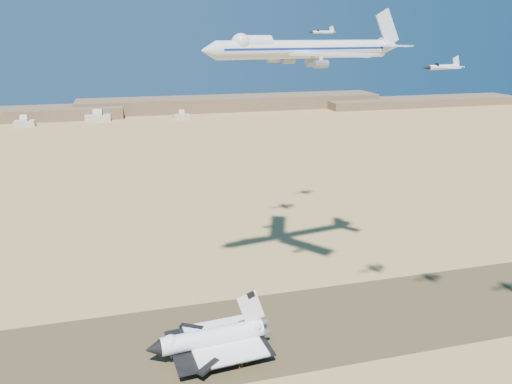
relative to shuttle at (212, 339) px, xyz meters
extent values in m
plane|color=#A8864A|center=(7.69, 7.61, -5.50)|extent=(1200.00, 1200.00, 0.00)
cube|color=#4E4127|center=(7.69, 7.61, -5.47)|extent=(600.00, 50.00, 0.06)
cube|color=brown|center=(127.69, 547.61, 3.50)|extent=(420.00, 60.00, 18.00)
cube|color=brown|center=(407.69, 517.61, 0.00)|extent=(300.00, 60.00, 11.00)
cube|color=beige|center=(-132.31, 477.61, -2.25)|extent=(22.00, 14.00, 6.50)
cube|color=beige|center=(-52.31, 492.61, -1.75)|extent=(30.00, 15.00, 7.50)
cube|color=beige|center=(47.69, 482.61, -2.75)|extent=(19.00, 12.50, 5.50)
cylinder|color=white|center=(0.09, 0.01, 0.78)|extent=(33.89, 8.78, 5.86)
cone|color=black|center=(-18.89, -1.66, 0.78)|extent=(5.18, 5.96, 5.57)
sphere|color=white|center=(-13.47, -1.18, 1.61)|extent=(5.44, 5.44, 5.44)
cube|color=white|center=(4.26, 0.38, -1.63)|extent=(25.15, 27.05, 0.94)
cube|color=black|center=(2.18, 0.19, -2.10)|extent=(33.49, 27.78, 0.52)
cube|color=white|center=(13.65, 1.20, 8.94)|extent=(9.73, 1.58, 12.06)
cylinder|color=gray|center=(-13.47, -1.18, -3.83)|extent=(0.38, 0.38, 3.35)
cylinder|color=black|center=(-13.47, -1.18, -4.93)|extent=(1.19, 0.57, 1.15)
cylinder|color=gray|center=(6.81, -4.66, -3.83)|extent=(0.38, 0.38, 3.35)
cylinder|color=black|center=(6.81, -4.66, -4.93)|extent=(1.19, 0.57, 1.15)
cylinder|color=gray|center=(5.89, 5.77, -3.83)|extent=(0.38, 0.38, 3.35)
cylinder|color=black|center=(5.89, 5.77, -4.93)|extent=(1.19, 0.57, 1.15)
cylinder|color=silver|center=(41.23, 31.14, 90.56)|extent=(66.37, 16.56, 6.23)
cone|color=silver|center=(6.12, 25.55, 90.56)|extent=(5.79, 6.92, 6.23)
sphere|color=silver|center=(17.18, 27.31, 92.80)|extent=(6.43, 6.43, 6.43)
cube|color=silver|center=(45.60, 16.06, 89.39)|extent=(24.59, 28.60, 0.68)
cube|color=silver|center=(40.70, 46.83, 89.39)|extent=(17.78, 30.48, 0.68)
cube|color=silver|center=(76.84, 30.39, 91.53)|extent=(10.91, 11.69, 0.49)
cube|color=silver|center=(74.85, 42.89, 91.53)|extent=(8.83, 11.92, 0.49)
cube|color=silver|center=(75.85, 36.64, 97.86)|extent=(11.07, 2.42, 13.92)
cylinder|color=gray|center=(40.68, 22.18, 86.47)|extent=(5.21, 3.27, 2.53)
cylinder|color=gray|center=(40.13, 13.21, 86.47)|extent=(5.21, 3.27, 2.53)
cylinder|color=gray|center=(37.93, 39.49, 86.47)|extent=(5.21, 3.27, 2.53)
cylinder|color=gray|center=(34.63, 47.84, 86.47)|extent=(5.21, 3.27, 2.53)
imported|color=orange|center=(6.94, -10.62, -4.62)|extent=(0.53, 0.68, 1.66)
imported|color=orange|center=(7.97, -9.46, -4.53)|extent=(0.72, 0.99, 1.84)
imported|color=orange|center=(10.01, -8.89, -4.53)|extent=(1.19, 0.86, 1.83)
cylinder|color=silver|center=(66.26, -14.12, 86.80)|extent=(11.65, 4.43, 1.37)
cone|color=black|center=(59.49, -15.98, 86.80)|extent=(2.78, 1.90, 1.27)
sphere|color=black|center=(63.44, -14.89, 87.29)|extent=(1.37, 1.37, 1.37)
cube|color=silver|center=(67.20, -13.86, 86.60)|extent=(5.37, 8.43, 0.24)
cube|color=silver|center=(70.96, -12.82, 86.80)|extent=(3.36, 5.27, 0.20)
cube|color=silver|center=(71.15, -12.77, 88.16)|extent=(2.91, 1.02, 3.30)
cylinder|color=silver|center=(53.32, 77.30, 87.77)|extent=(13.27, 3.06, 1.54)
cone|color=black|center=(45.46, 76.38, 87.77)|extent=(3.00, 1.75, 1.43)
sphere|color=black|center=(50.04, 76.92, 88.32)|extent=(1.54, 1.54, 1.54)
cube|color=silver|center=(54.41, 77.43, 87.55)|extent=(4.84, 9.17, 0.27)
cube|color=silver|center=(58.77, 77.94, 87.77)|extent=(3.04, 5.73, 0.22)
cube|color=silver|center=(58.99, 77.97, 89.31)|extent=(3.33, 0.66, 3.72)
cylinder|color=silver|center=(74.03, 95.43, 96.53)|extent=(11.56, 3.27, 1.34)
cone|color=black|center=(67.23, 94.26, 96.53)|extent=(2.67, 1.65, 1.25)
sphere|color=black|center=(71.20, 94.94, 97.01)|extent=(1.34, 1.34, 1.34)
cube|color=silver|center=(74.98, 95.59, 96.34)|extent=(4.60, 8.12, 0.24)
cube|color=silver|center=(78.75, 96.24, 96.53)|extent=(2.89, 5.08, 0.19)
cube|color=silver|center=(78.94, 96.27, 97.88)|extent=(2.90, 0.73, 3.24)
camera|label=1|loc=(-22.37, -140.49, 95.71)|focal=35.00mm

